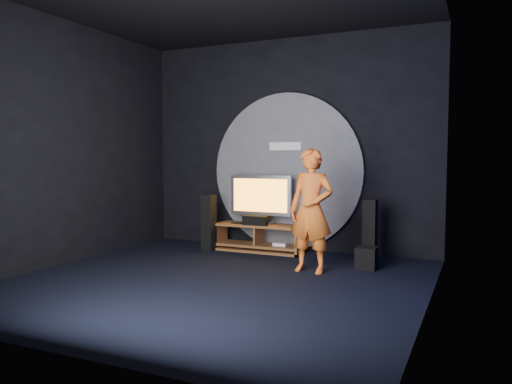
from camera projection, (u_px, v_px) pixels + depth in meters
floor at (215, 282)px, 6.17m from camera, size 5.00×5.00×0.00m
back_wall at (288, 145)px, 8.32m from camera, size 5.00×0.04×3.50m
front_wall at (54, 129)px, 3.78m from camera, size 5.00×0.04×3.50m
left_wall at (60, 142)px, 7.08m from camera, size 0.04×5.00×3.50m
right_wall at (432, 136)px, 5.02m from camera, size 0.04×5.00×3.50m
wall_disc_panel at (286, 172)px, 8.30m from camera, size 2.60×0.11×2.60m
media_console at (259, 240)px, 8.15m from camera, size 1.47×0.45×0.45m
tv at (261, 197)px, 8.17m from camera, size 1.06×0.22×0.80m
center_speaker at (255, 220)px, 8.00m from camera, size 0.40×0.15×0.15m
remote at (237, 223)px, 8.17m from camera, size 0.18×0.05×0.02m
tower_speaker_left at (209, 223)px, 8.20m from camera, size 0.19×0.21×0.93m
tower_speaker_right at (370, 232)px, 7.21m from camera, size 0.19×0.21×0.93m
subwoofer at (367, 258)px, 6.86m from camera, size 0.27×0.27×0.30m
player at (311, 210)px, 6.65m from camera, size 0.64×0.45×1.66m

